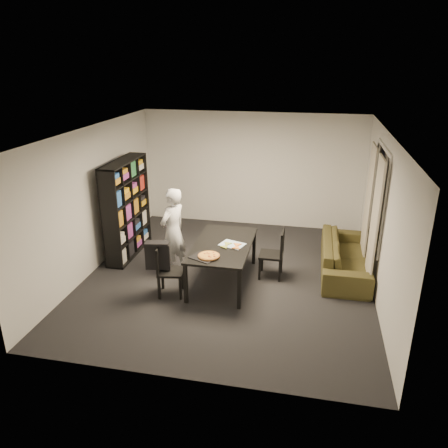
% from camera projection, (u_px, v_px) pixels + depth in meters
% --- Properties ---
extents(room, '(5.01, 5.51, 2.61)m').
position_uv_depth(room, '(229.00, 209.00, 7.43)').
color(room, black).
rests_on(room, ground).
extents(window_pane, '(0.02, 1.40, 1.60)m').
position_uv_depth(window_pane, '(379.00, 196.00, 7.43)').
color(window_pane, black).
rests_on(window_pane, room).
extents(window_frame, '(0.03, 1.52, 1.72)m').
position_uv_depth(window_frame, '(378.00, 196.00, 7.44)').
color(window_frame, white).
rests_on(window_frame, room).
extents(curtain_left, '(0.03, 0.70, 2.25)m').
position_uv_depth(curtain_left, '(374.00, 226.00, 7.10)').
color(curtain_left, beige).
rests_on(curtain_left, room).
extents(curtain_right, '(0.03, 0.70, 2.25)m').
position_uv_depth(curtain_right, '(368.00, 206.00, 8.05)').
color(curtain_right, beige).
rests_on(curtain_right, room).
extents(bookshelf, '(0.35, 1.50, 1.90)m').
position_uv_depth(bookshelf, '(127.00, 208.00, 8.51)').
color(bookshelf, black).
rests_on(bookshelf, room).
extents(dining_table, '(0.96, 1.73, 0.72)m').
position_uv_depth(dining_table, '(223.00, 247.00, 7.50)').
color(dining_table, black).
rests_on(dining_table, room).
extents(chair_left, '(0.47, 0.47, 0.87)m').
position_uv_depth(chair_left, '(165.00, 267.00, 7.15)').
color(chair_left, black).
rests_on(chair_left, room).
extents(chair_right, '(0.41, 0.41, 0.89)m').
position_uv_depth(chair_right, '(276.00, 251.00, 7.72)').
color(chair_right, black).
rests_on(chair_right, room).
extents(draped_jacket, '(0.41, 0.23, 0.48)m').
position_uv_depth(draped_jacket, '(158.00, 255.00, 7.07)').
color(draped_jacket, black).
rests_on(draped_jacket, chair_left).
extents(person, '(0.58, 0.69, 1.60)m').
position_uv_depth(person, '(173.00, 232.00, 7.79)').
color(person, silver).
rests_on(person, room).
extents(baking_tray, '(0.50, 0.46, 0.01)m').
position_uv_depth(baking_tray, '(204.00, 257.00, 6.97)').
color(baking_tray, black).
rests_on(baking_tray, dining_table).
extents(pepperoni_pizza, '(0.35, 0.35, 0.03)m').
position_uv_depth(pepperoni_pizza, '(209.00, 256.00, 6.97)').
color(pepperoni_pizza, '#965A2B').
rests_on(pepperoni_pizza, dining_table).
extents(kitchen_towel, '(0.47, 0.41, 0.01)m').
position_uv_depth(kitchen_towel, '(232.00, 244.00, 7.44)').
color(kitchen_towel, silver).
rests_on(kitchen_towel, dining_table).
extents(pizza_slices, '(0.46, 0.43, 0.01)m').
position_uv_depth(pizza_slices, '(231.00, 246.00, 7.37)').
color(pizza_slices, gold).
rests_on(pizza_slices, dining_table).
extents(sofa, '(0.82, 2.10, 0.61)m').
position_uv_depth(sofa, '(345.00, 256.00, 7.98)').
color(sofa, '#393816').
rests_on(sofa, room).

